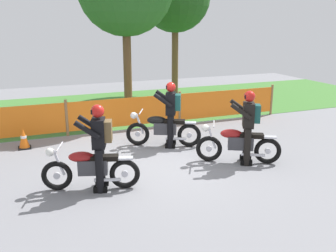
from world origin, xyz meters
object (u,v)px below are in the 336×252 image
(rider_trailing, at_px, (100,143))
(rider_third, at_px, (248,123))
(motorcycle_trailing, at_px, (90,168))
(motorcycle_third, at_px, (238,144))
(traffic_cone, at_px, (24,139))
(motorcycle_lead, at_px, (163,129))
(rider_lead, at_px, (171,111))

(rider_trailing, height_order, rider_third, same)
(motorcycle_trailing, height_order, rider_trailing, rider_trailing)
(rider_trailing, xyz_separation_m, rider_third, (3.42, 0.16, 0.00))
(motorcycle_third, distance_m, traffic_cone, 5.41)
(motorcycle_third, xyz_separation_m, rider_third, (0.19, -0.10, 0.50))
(rider_trailing, relative_size, traffic_cone, 3.19)
(motorcycle_trailing, distance_m, rider_trailing, 0.56)
(motorcycle_trailing, relative_size, rider_trailing, 1.09)
(motorcycle_trailing, height_order, traffic_cone, motorcycle_trailing)
(motorcycle_lead, relative_size, rider_trailing, 1.07)
(rider_trailing, bearing_deg, rider_lead, -121.83)
(motorcycle_third, height_order, traffic_cone, motorcycle_third)
(rider_lead, bearing_deg, motorcycle_trailing, 63.63)
(motorcycle_third, distance_m, rider_lead, 2.00)
(motorcycle_lead, distance_m, motorcycle_trailing, 2.98)
(traffic_cone, bearing_deg, motorcycle_trailing, -69.76)
(rider_trailing, distance_m, rider_third, 3.42)
(motorcycle_lead, xyz_separation_m, traffic_cone, (-3.39, 1.13, -0.19))
(traffic_cone, bearing_deg, rider_third, -32.15)
(rider_lead, distance_m, rider_trailing, 2.96)
(motorcycle_trailing, xyz_separation_m, rider_trailing, (0.20, -0.06, 0.52))
(rider_third, bearing_deg, traffic_cone, -3.56)
(motorcycle_trailing, relative_size, traffic_cone, 3.48)
(motorcycle_lead, distance_m, traffic_cone, 3.58)
(rider_lead, relative_size, rider_third, 1.00)
(rider_trailing, bearing_deg, traffic_cone, -49.44)
(rider_lead, height_order, rider_third, same)
(rider_third, bearing_deg, motorcycle_third, 0.51)
(motorcycle_third, bearing_deg, motorcycle_lead, -27.54)
(rider_lead, bearing_deg, rider_trailing, 66.90)
(motorcycle_trailing, height_order, rider_lead, rider_lead)
(rider_third, height_order, traffic_cone, rider_third)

